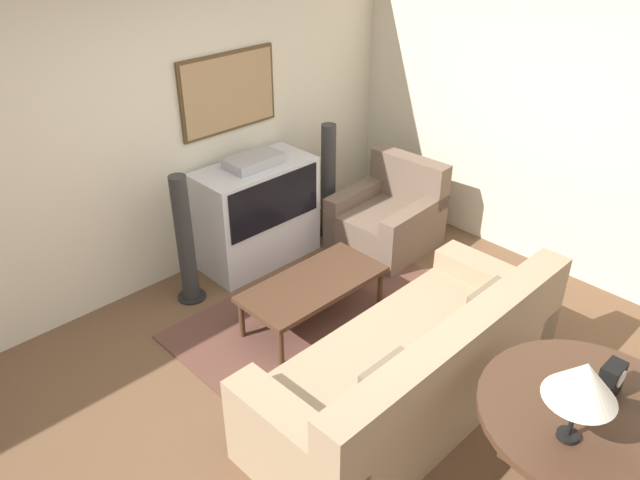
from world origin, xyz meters
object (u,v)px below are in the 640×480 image
object	(u,v)px
tv	(257,212)
couch	(413,372)
console_table	(590,422)
mantel_clock	(611,379)
armchair	(388,219)
speaker_tower_left	(185,243)
table_lamp	(583,382)
coffee_table	(313,286)
speaker_tower_right	(328,183)

from	to	relation	value
tv	couch	size ratio (longest dim) A/B	0.47
console_table	mantel_clock	xyz separation A→B (m)	(0.18, 0.01, 0.16)
armchair	speaker_tower_left	bearing A→B (deg)	-110.37
couch	console_table	xyz separation A→B (m)	(0.01, -1.12, 0.39)
console_table	table_lamp	xyz separation A→B (m)	(-0.25, 0.01, 0.43)
table_lamp	mantel_clock	world-z (taller)	table_lamp
tv	coffee_table	bearing A→B (deg)	-105.35
couch	coffee_table	xyz separation A→B (m)	(0.19, 1.15, 0.03)
speaker_tower_left	console_table	bearing A→B (deg)	-83.73
console_table	speaker_tower_left	xyz separation A→B (m)	(-0.36, 3.23, -0.16)
tv	mantel_clock	distance (m)	3.35
armchair	console_table	xyz separation A→B (m)	(-1.54, -2.67, 0.44)
console_table	speaker_tower_left	size ratio (longest dim) A/B	1.01
speaker_tower_right	armchair	bearing A→B (deg)	-66.05
console_table	speaker_tower_right	distance (m)	3.49
couch	speaker_tower_right	world-z (taller)	speaker_tower_right
coffee_table	table_lamp	distance (m)	2.43
console_table	armchair	bearing A→B (deg)	59.94
armchair	tv	bearing A→B (deg)	-125.31
console_table	table_lamp	size ratio (longest dim) A/B	2.45
tv	couch	distance (m)	2.26
armchair	table_lamp	bearing A→B (deg)	-37.71
tv	console_table	distance (m)	3.37
armchair	speaker_tower_right	xyz separation A→B (m)	(-0.25, 0.57, 0.27)
mantel_clock	speaker_tower_right	size ratio (longest dim) A/B	0.17
coffee_table	mantel_clock	world-z (taller)	mantel_clock
coffee_table	table_lamp	xyz separation A→B (m)	(-0.43, -2.26, 0.79)
speaker_tower_left	couch	bearing A→B (deg)	-80.67
speaker_tower_left	table_lamp	bearing A→B (deg)	-88.07
couch	speaker_tower_right	xyz separation A→B (m)	(1.30, 2.11, 0.23)
table_lamp	tv	bearing A→B (deg)	77.83
speaker_tower_left	tv	bearing A→B (deg)	6.47
armchair	speaker_tower_left	size ratio (longest dim) A/B	0.82
armchair	table_lamp	distance (m)	3.31
tv	table_lamp	xyz separation A→B (m)	(-0.71, -3.31, 0.65)
speaker_tower_right	console_table	bearing A→B (deg)	-111.74
couch	table_lamp	size ratio (longest dim) A/B	4.88
couch	mantel_clock	distance (m)	1.25
mantel_clock	speaker_tower_left	distance (m)	3.28
console_table	mantel_clock	size ratio (longest dim) A/B	5.98
tv	speaker_tower_right	bearing A→B (deg)	-6.47
armchair	speaker_tower_right	distance (m)	0.68
mantel_clock	speaker_tower_left	size ratio (longest dim) A/B	0.17
tv	console_table	xyz separation A→B (m)	(-0.47, -3.33, 0.22)
couch	console_table	world-z (taller)	couch
table_lamp	couch	bearing A→B (deg)	77.81
couch	mantel_clock	bearing A→B (deg)	99.22
couch	mantel_clock	world-z (taller)	mantel_clock
couch	armchair	world-z (taller)	couch
tv	mantel_clock	bearing A→B (deg)	-94.88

